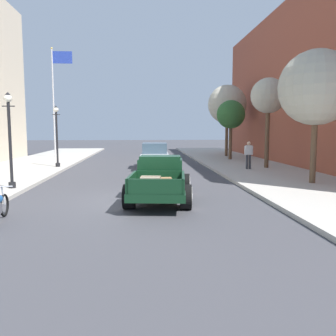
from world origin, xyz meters
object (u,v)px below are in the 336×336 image
(street_lamp_far, at_px, (57,131))
(street_tree_third, at_px, (231,115))
(street_tree_farthest, at_px, (227,104))
(pedestrian_sidewalk_right, at_px, (249,153))
(street_lamp_near, at_px, (10,133))
(street_tree_second, at_px, (268,97))
(flagpole, at_px, (56,91))
(hotrod_truck_dark_green, at_px, (160,179))
(car_background_silver, at_px, (155,157))
(street_tree_nearest, at_px, (316,88))

(street_lamp_far, xyz_separation_m, street_tree_third, (12.34, 4.68, 1.26))
(street_tree_farthest, bearing_deg, pedestrian_sidewalk_right, -96.34)
(street_lamp_far, bearing_deg, street_lamp_near, -89.43)
(street_tree_third, xyz_separation_m, street_tree_farthest, (0.54, 3.48, 1.05))
(street_lamp_near, xyz_separation_m, street_lamp_far, (-0.08, 8.16, 0.00))
(street_tree_second, relative_size, street_tree_third, 1.18)
(flagpole, distance_m, street_tree_third, 14.74)
(hotrod_truck_dark_green, relative_size, street_lamp_far, 1.32)
(street_lamp_far, bearing_deg, hotrod_truck_dark_green, -59.43)
(hotrod_truck_dark_green, relative_size, pedestrian_sidewalk_right, 3.07)
(car_background_silver, bearing_deg, street_tree_nearest, -48.37)
(hotrod_truck_dark_green, bearing_deg, street_tree_second, 50.95)
(street_lamp_far, distance_m, street_tree_nearest, 15.18)
(car_background_silver, bearing_deg, street_lamp_far, 179.01)
(pedestrian_sidewalk_right, height_order, street_tree_third, street_tree_third)
(street_tree_third, relative_size, street_tree_farthest, 0.74)
(hotrod_truck_dark_green, distance_m, street_tree_farthest, 19.97)
(pedestrian_sidewalk_right, relative_size, street_lamp_near, 0.43)
(street_tree_farthest, bearing_deg, street_tree_third, -98.76)
(car_background_silver, distance_m, street_tree_second, 7.97)
(pedestrian_sidewalk_right, height_order, street_lamp_far, street_lamp_far)
(street_tree_nearest, xyz_separation_m, street_tree_second, (0.14, 6.23, 0.20))
(hotrod_truck_dark_green, bearing_deg, street_lamp_far, 120.57)
(hotrod_truck_dark_green, height_order, pedestrian_sidewalk_right, pedestrian_sidewalk_right)
(car_background_silver, relative_size, street_lamp_near, 1.13)
(car_background_silver, height_order, street_tree_farthest, street_tree_farthest)
(car_background_silver, bearing_deg, hotrod_truck_dark_green, -90.87)
(flagpole, xyz_separation_m, street_tree_nearest, (14.79, -15.77, -1.46))
(street_tree_nearest, bearing_deg, street_lamp_near, -178.02)
(street_lamp_near, relative_size, street_tree_nearest, 0.66)
(street_lamp_near, relative_size, street_lamp_far, 1.00)
(street_tree_nearest, bearing_deg, hotrod_truck_dark_green, -160.35)
(street_lamp_far, distance_m, street_tree_third, 13.25)
(street_lamp_far, bearing_deg, street_tree_farthest, 32.36)
(car_background_silver, relative_size, street_lamp_far, 1.13)
(car_background_silver, bearing_deg, street_tree_third, 37.82)
(street_lamp_near, bearing_deg, street_tree_second, 27.19)
(street_tree_third, bearing_deg, car_background_silver, -142.18)
(street_lamp_near, distance_m, street_tree_third, 17.79)
(street_lamp_near, xyz_separation_m, street_tree_second, (12.99, 6.67, 2.12))
(street_lamp_far, xyz_separation_m, street_tree_nearest, (12.93, -7.72, 1.92))
(street_lamp_far, distance_m, flagpole, 8.93)
(pedestrian_sidewalk_right, distance_m, flagpole, 17.62)
(street_lamp_near, bearing_deg, hotrod_truck_dark_green, -18.84)
(hotrod_truck_dark_green, distance_m, street_lamp_near, 6.48)
(car_background_silver, relative_size, flagpole, 0.48)
(pedestrian_sidewalk_right, distance_m, street_lamp_far, 11.99)
(flagpole, xyz_separation_m, street_tree_second, (14.93, -9.55, -1.27))
(car_background_silver, bearing_deg, street_lamp_near, -127.09)
(street_tree_nearest, relative_size, street_tree_third, 1.25)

